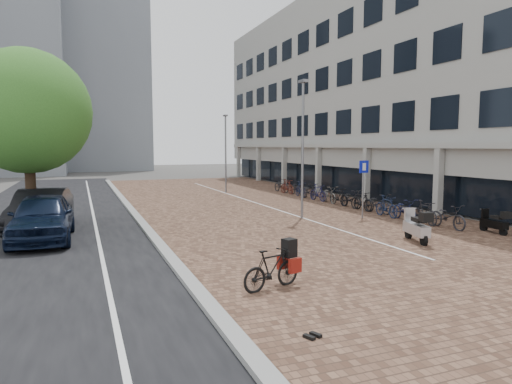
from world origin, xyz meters
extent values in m
plane|color=#474442|center=(0.00, 0.00, 0.00)|extent=(140.00, 140.00, 0.00)
cube|color=brown|center=(2.00, 12.00, 0.01)|extent=(14.50, 42.00, 0.04)
cube|color=black|center=(-9.00, 12.00, 0.01)|extent=(8.00, 50.00, 0.03)
cube|color=gray|center=(-5.10, 12.00, 0.07)|extent=(0.35, 42.00, 0.14)
cube|color=white|center=(-7.00, 12.00, 0.02)|extent=(0.12, 44.00, 0.00)
cube|color=white|center=(2.20, 12.00, 0.04)|extent=(0.10, 30.00, 0.00)
cube|color=#9B9B96|center=(13.00, 16.00, 8.50)|extent=(8.00, 40.00, 13.00)
cube|color=black|center=(9.60, 16.00, 1.70)|extent=(0.15, 38.00, 3.20)
cube|color=#9B9B96|center=(9.40, 16.00, 3.45)|extent=(1.60, 38.00, 0.30)
cube|color=#9B9B96|center=(8.80, 4.00, 1.70)|extent=(0.35, 0.35, 3.40)
cube|color=#9B9B96|center=(8.80, 10.00, 1.70)|extent=(0.35, 0.35, 3.40)
cube|color=#9B9B96|center=(8.80, 16.00, 1.70)|extent=(0.35, 0.35, 3.40)
cube|color=#9B9B96|center=(8.80, 22.00, 1.70)|extent=(0.35, 0.35, 3.40)
cube|color=#9B9B96|center=(8.80, 28.00, 1.70)|extent=(0.35, 0.35, 3.40)
cube|color=#9B9B96|center=(8.80, 34.00, 1.70)|extent=(0.35, 0.35, 3.40)
cube|color=gray|center=(-4.00, 55.00, 13.00)|extent=(12.00, 10.00, 26.00)
imported|color=black|center=(-8.86, 4.48, 0.86)|extent=(2.17, 5.09, 1.71)
imported|color=black|center=(-9.05, 6.70, 0.84)|extent=(2.39, 5.28, 1.68)
imported|color=black|center=(-3.37, -3.72, 0.50)|extent=(1.72, 0.91, 0.99)
cube|color=black|center=(-3.37, -3.72, 0.94)|extent=(0.36, 0.35, 0.45)
cube|color=maroon|center=(-3.59, -3.72, 0.55)|extent=(0.36, 0.19, 0.35)
cube|color=maroon|center=(-3.15, -3.72, 0.55)|extent=(0.36, 0.19, 0.35)
cylinder|color=slate|center=(4.80, 4.51, 1.25)|extent=(0.07, 0.07, 2.51)
cube|color=#0E1AB8|center=(4.80, 4.48, 2.45)|extent=(0.57, 0.16, 0.57)
cylinder|color=slate|center=(2.16, 5.57, 3.18)|extent=(0.12, 0.12, 6.37)
cylinder|color=slate|center=(2.39, 18.27, 2.80)|extent=(0.12, 0.12, 5.60)
cylinder|color=#382619|center=(-9.44, 7.26, 1.60)|extent=(0.41, 0.41, 3.20)
sphere|color=#316322|center=(-9.44, 7.26, 4.81)|extent=(5.03, 5.03, 5.03)
sphere|color=#316322|center=(-8.87, 7.94, 4.12)|extent=(3.20, 3.20, 3.20)
imported|color=black|center=(6.55, 1.00, 0.52)|extent=(0.74, 1.99, 1.04)
imported|color=black|center=(6.36, 2.15, 0.53)|extent=(0.67, 1.79, 1.05)
imported|color=#161C3E|center=(6.25, 3.30, 0.52)|extent=(1.02, 2.06, 1.04)
imported|color=#151F3B|center=(6.11, 4.45, 0.53)|extent=(0.56, 1.77, 1.05)
imported|color=black|center=(6.47, 5.60, 0.52)|extent=(0.78, 2.00, 1.04)
imported|color=black|center=(6.26, 6.75, 0.53)|extent=(0.60, 1.77, 1.05)
imported|color=black|center=(6.39, 7.90, 0.52)|extent=(0.72, 1.98, 1.04)
imported|color=black|center=(6.27, 9.05, 0.53)|extent=(0.58, 1.77, 1.05)
imported|color=#64605B|center=(6.33, 10.20, 0.52)|extent=(0.96, 2.05, 1.04)
imported|color=#15153A|center=(6.20, 11.35, 0.53)|extent=(0.62, 1.78, 1.05)
imported|color=black|center=(6.22, 12.50, 0.52)|extent=(0.75, 1.99, 1.04)
imported|color=black|center=(6.16, 13.65, 0.53)|extent=(0.63, 1.78, 1.05)
imported|color=black|center=(6.49, 14.80, 0.52)|extent=(0.73, 1.99, 1.04)
imported|color=#521E15|center=(6.24, 15.95, 0.53)|extent=(0.65, 1.79, 1.05)
imported|color=black|center=(6.35, 17.10, 0.52)|extent=(0.89, 2.03, 1.04)
camera|label=1|loc=(-7.53, -13.39, 3.41)|focal=31.86mm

